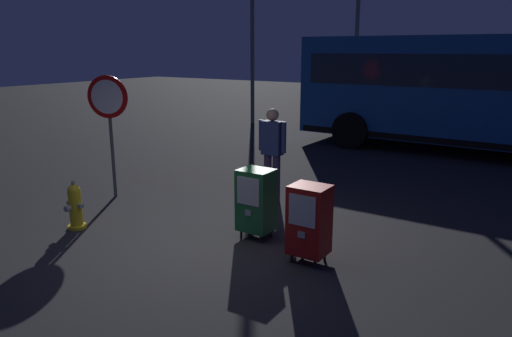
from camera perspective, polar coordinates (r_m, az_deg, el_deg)
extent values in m
plane|color=#262628|center=(6.83, -7.70, -9.08)|extent=(60.00, 60.00, 0.00)
cylinder|color=yellow|center=(7.88, -20.57, -6.49)|extent=(0.28, 0.28, 0.05)
cylinder|color=yellow|center=(7.78, -20.76, -4.42)|extent=(0.19, 0.19, 0.55)
sphere|color=yellow|center=(7.70, -20.94, -2.48)|extent=(0.19, 0.19, 0.19)
cylinder|color=gray|center=(7.67, -21.02, -1.62)|extent=(0.06, 0.06, 0.05)
cylinder|color=gray|center=(7.70, -21.58, -4.48)|extent=(0.09, 0.08, 0.09)
cylinder|color=gray|center=(7.87, -21.36, -3.86)|extent=(0.07, 0.07, 0.07)
cylinder|color=gray|center=(7.67, -20.21, -4.22)|extent=(0.07, 0.07, 0.07)
cylinder|color=black|center=(6.28, 4.28, -10.58)|extent=(0.04, 0.04, 0.12)
cylinder|color=black|center=(6.14, 7.08, -11.24)|extent=(0.04, 0.04, 0.12)
cylinder|color=black|center=(6.50, 5.48, -9.69)|extent=(0.04, 0.04, 0.12)
cylinder|color=black|center=(6.37, 8.20, -10.30)|extent=(0.04, 0.04, 0.12)
cube|color=#9E1411|center=(6.13, 6.38, -6.10)|extent=(0.48, 0.40, 0.90)
cube|color=#B2B7BF|center=(5.89, 5.53, -5.05)|extent=(0.36, 0.01, 0.40)
cube|color=gray|center=(6.00, 5.45, -7.90)|extent=(0.10, 0.02, 0.08)
cylinder|color=black|center=(7.01, -1.77, -7.81)|extent=(0.04, 0.04, 0.12)
cylinder|color=black|center=(6.84, 0.57, -8.38)|extent=(0.04, 0.04, 0.12)
cylinder|color=black|center=(7.23, -0.50, -7.11)|extent=(0.04, 0.04, 0.12)
cylinder|color=black|center=(7.06, 1.79, -7.65)|extent=(0.04, 0.04, 0.12)
cube|color=#19602D|center=(6.86, 0.02, -3.77)|extent=(0.48, 0.40, 0.90)
cube|color=#B2B7BF|center=(6.64, -0.95, -2.75)|extent=(0.36, 0.01, 0.40)
cube|color=gray|center=(6.74, -0.95, -5.32)|extent=(0.10, 0.02, 0.08)
cylinder|color=#4C4F54|center=(9.04, -16.88, 3.46)|extent=(0.06, 0.06, 2.20)
cylinder|color=red|center=(8.92, -17.33, 8.17)|extent=(0.71, 0.31, 0.76)
cylinder|color=white|center=(8.92, -17.39, 8.16)|extent=(0.56, 0.23, 0.60)
cylinder|color=#382D51|center=(8.63, 1.41, -1.00)|extent=(0.14, 0.14, 0.85)
cylinder|color=#382D51|center=(8.54, 2.44, -1.18)|extent=(0.14, 0.14, 0.85)
cube|color=navy|center=(8.43, 1.96, 3.67)|extent=(0.36, 0.20, 0.60)
sphere|color=tan|center=(8.36, 1.99, 6.44)|extent=(0.22, 0.22, 0.22)
cylinder|color=navy|center=(8.54, 0.64, 4.02)|extent=(0.09, 0.09, 0.55)
cylinder|color=navy|center=(8.31, 3.33, 3.71)|extent=(0.09, 0.09, 0.55)
cube|color=#19519E|center=(13.57, 28.20, 8.24)|extent=(10.52, 2.61, 2.65)
cube|color=black|center=(13.71, 27.61, 3.16)|extent=(10.31, 2.61, 0.16)
cylinder|color=black|center=(13.37, 11.21, 4.49)|extent=(1.00, 0.29, 1.00)
cylinder|color=black|center=(15.69, 14.74, 5.69)|extent=(1.00, 0.29, 1.00)
cylinder|color=black|center=(17.32, 20.71, 6.00)|extent=(1.02, 0.39, 1.00)
cylinder|color=black|center=(19.79, 21.53, 6.84)|extent=(1.02, 0.39, 1.00)
cylinder|color=#4C4F54|center=(17.08, 11.93, 15.15)|extent=(0.14, 0.14, 6.13)
cylinder|color=#4C4F54|center=(17.50, -0.44, 18.05)|extent=(0.14, 0.14, 7.75)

